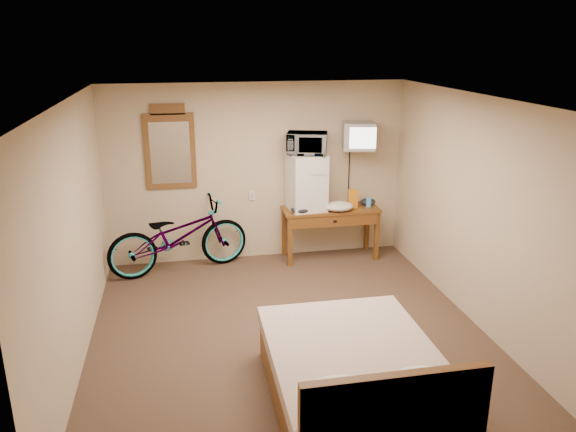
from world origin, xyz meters
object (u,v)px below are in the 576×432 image
(microwave, at_px, (307,143))
(bed, at_px, (356,377))
(mini_fridge, at_px, (307,182))
(crt_television, at_px, (359,136))
(blue_cup, at_px, (369,202))
(wall_mirror, at_px, (170,148))
(desk, at_px, (331,217))
(bicycle, at_px, (179,236))

(microwave, xyz_separation_m, bed, (-0.34, -3.43, -1.39))
(mini_fridge, bearing_deg, crt_television, -1.72)
(mini_fridge, distance_m, microwave, 0.54)
(blue_cup, xyz_separation_m, bed, (-1.25, -3.38, -0.52))
(microwave, bearing_deg, wall_mirror, -170.17)
(desk, height_order, wall_mirror, wall_mirror)
(wall_mirror, bearing_deg, crt_television, -5.58)
(crt_television, height_order, wall_mirror, wall_mirror)
(microwave, relative_size, bed, 0.28)
(crt_television, xyz_separation_m, wall_mirror, (-2.56, 0.25, -0.12))
(mini_fridge, distance_m, crt_television, 0.96)
(wall_mirror, relative_size, bicycle, 0.60)
(crt_television, relative_size, bicycle, 0.31)
(blue_cup, bearing_deg, wall_mirror, 174.17)
(desk, distance_m, blue_cup, 0.58)
(desk, bearing_deg, bed, -101.60)
(microwave, bearing_deg, bed, -78.79)
(bed, bearing_deg, bicycle, 113.49)
(blue_cup, bearing_deg, bed, -110.27)
(desk, xyz_separation_m, bed, (-0.69, -3.38, -0.33))
(blue_cup, relative_size, bicycle, 0.07)
(microwave, height_order, wall_mirror, wall_mirror)
(blue_cup, xyz_separation_m, wall_mirror, (-2.74, 0.28, 0.83))
(wall_mirror, bearing_deg, desk, -7.11)
(wall_mirror, bearing_deg, microwave, -7.09)
(crt_television, bearing_deg, bicycle, -178.33)
(mini_fridge, height_order, blue_cup, mini_fridge)
(desk, bearing_deg, mini_fridge, 172.77)
(bed, bearing_deg, desk, 78.40)
(bicycle, height_order, bed, bicycle)
(mini_fridge, relative_size, wall_mirror, 0.69)
(mini_fridge, xyz_separation_m, microwave, (0.00, 0.00, 0.54))
(blue_cup, distance_m, bed, 3.64)
(desk, relative_size, blue_cup, 10.36)
(crt_television, bearing_deg, blue_cup, -9.28)
(microwave, relative_size, bicycle, 0.28)
(mini_fridge, xyz_separation_m, crt_television, (0.72, -0.02, 0.62))
(crt_television, bearing_deg, microwave, 178.26)
(mini_fridge, height_order, microwave, microwave)
(crt_television, bearing_deg, desk, -176.48)
(crt_television, relative_size, wall_mirror, 0.52)
(desk, xyz_separation_m, wall_mirror, (-2.19, 0.27, 1.01))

